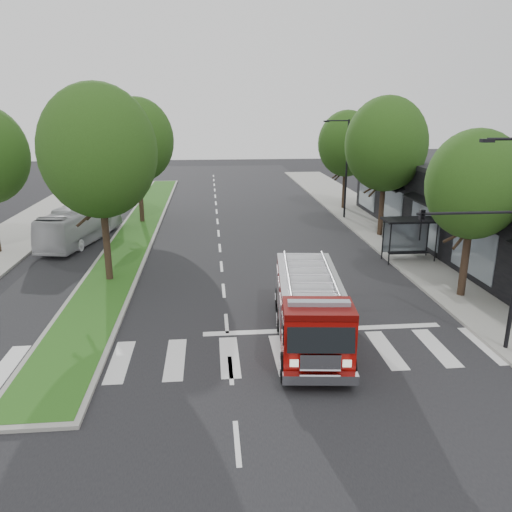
{
  "coord_description": "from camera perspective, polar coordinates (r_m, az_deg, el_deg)",
  "views": [
    {
      "loc": [
        -0.57,
        -19.73,
        8.93
      ],
      "look_at": [
        1.65,
        3.97,
        1.8
      ],
      "focal_mm": 35.0,
      "sensor_mm": 36.0,
      "label": 1
    }
  ],
  "objects": [
    {
      "name": "bus_shelter",
      "position": [
        31.03,
        17.12,
        3.1
      ],
      "size": [
        3.2,
        1.6,
        2.61
      ],
      "color": "black",
      "rests_on": "ground"
    },
    {
      "name": "fire_engine",
      "position": [
        19.76,
        6.15,
        -5.99
      ],
      "size": [
        3.25,
        8.3,
        2.81
      ],
      "rotation": [
        0.0,
        0.0,
        -0.1
      ],
      "color": "#5A0604",
      "rests_on": "ground"
    },
    {
      "name": "tree_median_far",
      "position": [
        40.17,
        -13.44,
        12.75
      ],
      "size": [
        5.6,
        5.6,
        9.72
      ],
      "color": "black",
      "rests_on": "ground"
    },
    {
      "name": "streetlight_right_far",
      "position": [
        41.44,
        10.12,
        10.25
      ],
      "size": [
        2.11,
        0.2,
        8.0
      ],
      "color": "black",
      "rests_on": "ground"
    },
    {
      "name": "median",
      "position": [
        39.13,
        -13.2,
        3.15
      ],
      "size": [
        3.0,
        50.0,
        0.15
      ],
      "color": "gray",
      "rests_on": "ground"
    },
    {
      "name": "tree_median_near",
      "position": [
        26.38,
        -17.56,
        11.32
      ],
      "size": [
        5.8,
        5.8,
        10.16
      ],
      "color": "black",
      "rests_on": "ground"
    },
    {
      "name": "tree_right_near",
      "position": [
        25.09,
        23.68,
        7.45
      ],
      "size": [
        4.4,
        4.4,
        8.05
      ],
      "color": "black",
      "rests_on": "ground"
    },
    {
      "name": "storefront_row",
      "position": [
        35.13,
        24.87,
        4.58
      ],
      "size": [
        8.0,
        30.0,
        5.0
      ],
      "primitive_type": "cube",
      "color": "black",
      "rests_on": "ground"
    },
    {
      "name": "city_bus",
      "position": [
        36.29,
        -19.32,
        3.56
      ],
      "size": [
        4.02,
        9.46,
        2.57
      ],
      "primitive_type": "imported",
      "rotation": [
        0.0,
        0.0,
        -0.21
      ],
      "color": "silver",
      "rests_on": "ground"
    },
    {
      "name": "streetlight_right_near",
      "position": [
        19.63,
        26.1,
        2.41
      ],
      "size": [
        4.08,
        0.22,
        8.0
      ],
      "color": "black",
      "rests_on": "ground"
    },
    {
      "name": "sidewalk_right",
      "position": [
        33.66,
        17.72,
        0.61
      ],
      "size": [
        5.0,
        80.0,
        0.15
      ],
      "primitive_type": "cube",
      "color": "gray",
      "rests_on": "ground"
    },
    {
      "name": "tree_right_far",
      "position": [
        45.47,
        10.31,
        12.51
      ],
      "size": [
        5.0,
        5.0,
        8.73
      ],
      "color": "black",
      "rests_on": "ground"
    },
    {
      "name": "ground",
      "position": [
        21.66,
        -3.39,
        -7.7
      ],
      "size": [
        140.0,
        140.0,
        0.0
      ],
      "primitive_type": "plane",
      "color": "black",
      "rests_on": "ground"
    },
    {
      "name": "tree_right_mid",
      "position": [
        35.91,
        14.65,
        12.25
      ],
      "size": [
        5.6,
        5.6,
        9.72
      ],
      "color": "black",
      "rests_on": "ground"
    }
  ]
}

